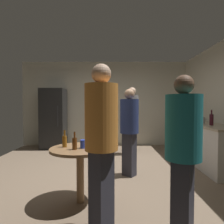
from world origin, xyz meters
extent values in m
cube|color=#7A6651|center=(0.00, 0.00, -0.05)|extent=(5.20, 5.20, 0.10)
cube|color=beige|center=(0.00, 2.63, 1.35)|extent=(5.32, 0.06, 2.70)
cube|color=black|center=(-1.55, 2.20, 0.90)|extent=(0.70, 0.65, 1.80)
cube|color=#262628|center=(-1.34, 1.86, 0.99)|extent=(0.03, 0.03, 0.60)
cube|color=beige|center=(2.28, 0.34, 0.43)|extent=(0.60, 1.83, 0.86)
cube|color=tan|center=(2.28, 0.34, 0.88)|extent=(0.64, 1.87, 0.04)
cylinder|color=#B2B2B7|center=(2.23, 0.61, 0.97)|extent=(0.17, 0.17, 0.14)
sphere|color=black|center=(2.23, 0.61, 1.06)|extent=(0.04, 0.04, 0.04)
cone|color=#B2B2B7|center=(2.35, 0.61, 0.98)|extent=(0.09, 0.04, 0.06)
cylinder|color=#3F141E|center=(2.22, 0.14, 1.01)|extent=(0.08, 0.08, 0.22)
cylinder|color=#3F141E|center=(2.22, 0.14, 1.17)|extent=(0.03, 0.03, 0.09)
cylinder|color=olive|center=(-0.19, -1.19, 0.35)|extent=(0.10, 0.10, 0.70)
cylinder|color=olive|center=(-0.19, -1.19, 0.72)|extent=(0.80, 0.80, 0.03)
cylinder|color=#8C5919|center=(-0.41, -1.14, 0.81)|extent=(0.06, 0.06, 0.15)
cylinder|color=#8C5919|center=(-0.41, -1.14, 0.93)|extent=(0.02, 0.02, 0.08)
cylinder|color=#593314|center=(-0.25, -1.29, 0.81)|extent=(0.06, 0.06, 0.15)
cylinder|color=#593314|center=(-0.25, -1.29, 0.93)|extent=(0.02, 0.02, 0.08)
cylinder|color=blue|center=(-0.15, -1.21, 0.79)|extent=(0.08, 0.08, 0.11)
cube|color=#2D2D38|center=(-0.12, 1.53, 0.43)|extent=(0.28, 0.26, 0.86)
cylinder|color=black|center=(-0.12, 1.53, 1.20)|extent=(0.47, 0.47, 0.68)
sphere|color=tan|center=(-0.12, 1.53, 1.65)|extent=(0.20, 0.20, 0.20)
cube|color=#2D2D38|center=(0.12, -1.80, 0.42)|extent=(0.27, 0.28, 0.85)
cylinder|color=orange|center=(0.12, -1.80, 1.18)|extent=(0.48, 0.48, 0.67)
sphere|color=#D8AD8C|center=(0.12, -1.80, 1.62)|extent=(0.20, 0.20, 0.20)
cube|color=#2D2D38|center=(0.76, 1.45, 0.44)|extent=(0.28, 0.26, 0.87)
cylinder|color=gray|center=(0.76, 1.45, 1.22)|extent=(0.47, 0.47, 0.69)
sphere|color=#D8AD8C|center=(0.76, 1.45, 1.67)|extent=(0.21, 0.21, 0.21)
cube|color=#2D2D38|center=(0.91, -1.93, 0.39)|extent=(0.26, 0.28, 0.78)
cylinder|color=#1E727A|center=(0.91, -1.93, 1.09)|extent=(0.47, 0.47, 0.62)
sphere|color=brown|center=(0.91, -1.93, 1.50)|extent=(0.19, 0.19, 0.19)
cube|color=#2D2D38|center=(0.55, -0.18, 0.39)|extent=(0.28, 0.27, 0.79)
cylinder|color=navy|center=(0.55, -0.18, 1.10)|extent=(0.48, 0.48, 0.62)
sphere|color=tan|center=(0.55, -0.18, 1.51)|extent=(0.19, 0.19, 0.19)
camera|label=1|loc=(0.23, -3.81, 1.31)|focal=31.73mm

